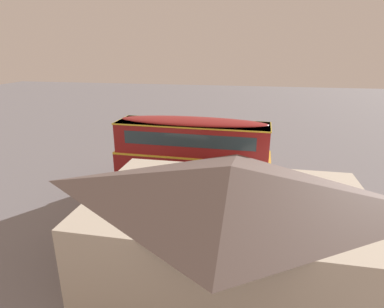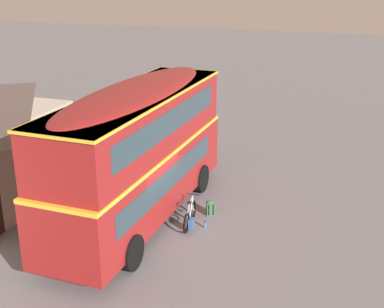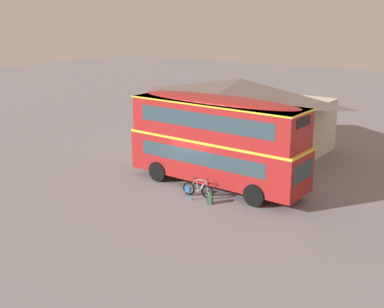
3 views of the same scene
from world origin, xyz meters
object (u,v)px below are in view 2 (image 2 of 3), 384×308
object	(u,v)px
double_decker_bus	(139,149)
water_bottle_blue_sports	(205,225)
touring_bicycle	(190,216)
backpack_on_ground	(211,208)

from	to	relation	value
double_decker_bus	water_bottle_blue_sports	bearing A→B (deg)	-88.18
touring_bicycle	water_bottle_blue_sports	distance (m)	0.59
touring_bicycle	double_decker_bus	bearing A→B (deg)	90.90
double_decker_bus	backpack_on_ground	bearing A→B (deg)	-64.44
touring_bicycle	backpack_on_ground	world-z (taller)	touring_bicycle
touring_bicycle	water_bottle_blue_sports	world-z (taller)	touring_bicycle
touring_bicycle	backpack_on_ground	distance (m)	1.13
double_decker_bus	backpack_on_ground	size ratio (longest dim) A/B	17.37
water_bottle_blue_sports	double_decker_bus	bearing A→B (deg)	91.82
double_decker_bus	touring_bicycle	distance (m)	2.92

